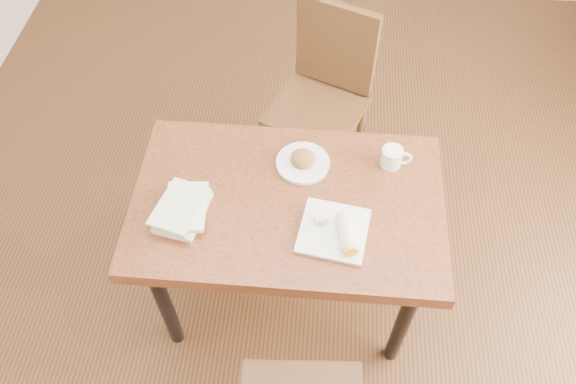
# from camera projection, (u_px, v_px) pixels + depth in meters

# --- Properties ---
(ground) EXTENTS (4.00, 5.00, 0.01)m
(ground) POSITION_uv_depth(u_px,v_px,m) (288.00, 293.00, 2.68)
(ground) COLOR #472814
(ground) RESTS_ON ground
(table) EXTENTS (1.16, 0.73, 0.75)m
(table) POSITION_uv_depth(u_px,v_px,m) (288.00, 214.00, 2.15)
(table) COLOR brown
(table) RESTS_ON ground
(chair_far) EXTENTS (0.55, 0.55, 0.95)m
(chair_far) POSITION_uv_depth(u_px,v_px,m) (324.00, 89.00, 2.73)
(chair_far) COLOR #492F14
(chair_far) RESTS_ON ground
(plate_scone) EXTENTS (0.21, 0.21, 0.07)m
(plate_scone) POSITION_uv_depth(u_px,v_px,m) (303.00, 161.00, 2.16)
(plate_scone) COLOR white
(plate_scone) RESTS_ON table
(coffee_mug) EXTENTS (0.12, 0.08, 0.08)m
(coffee_mug) POSITION_uv_depth(u_px,v_px,m) (393.00, 157.00, 2.15)
(coffee_mug) COLOR white
(coffee_mug) RESTS_ON table
(plate_burrito) EXTENTS (0.27, 0.27, 0.08)m
(plate_burrito) POSITION_uv_depth(u_px,v_px,m) (337.00, 231.00, 1.97)
(plate_burrito) COLOR white
(plate_burrito) RESTS_ON table
(book_stack) EXTENTS (0.20, 0.25, 0.06)m
(book_stack) POSITION_uv_depth(u_px,v_px,m) (183.00, 209.00, 2.02)
(book_stack) COLOR white
(book_stack) RESTS_ON table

